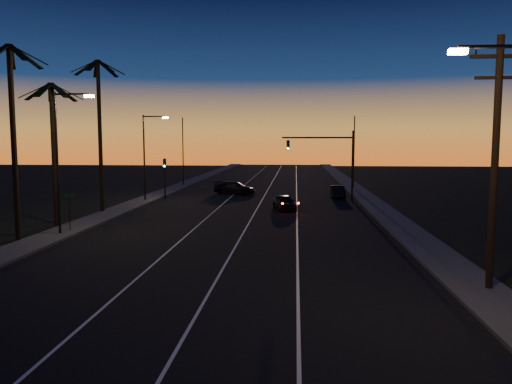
# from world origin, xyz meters

# --- Properties ---
(road) EXTENTS (20.00, 170.00, 0.01)m
(road) POSITION_xyz_m (0.00, 30.00, 0.01)
(road) COLOR black
(road) RESTS_ON ground
(sidewalk_left) EXTENTS (2.40, 170.00, 0.16)m
(sidewalk_left) POSITION_xyz_m (-11.20, 30.00, 0.08)
(sidewalk_left) COLOR #353533
(sidewalk_left) RESTS_ON ground
(sidewalk_right) EXTENTS (2.40, 170.00, 0.16)m
(sidewalk_right) POSITION_xyz_m (11.20, 30.00, 0.08)
(sidewalk_right) COLOR #353533
(sidewalk_right) RESTS_ON ground
(lane_stripe_left) EXTENTS (0.12, 160.00, 0.01)m
(lane_stripe_left) POSITION_xyz_m (-3.00, 30.00, 0.02)
(lane_stripe_left) COLOR silver
(lane_stripe_left) RESTS_ON road
(lane_stripe_mid) EXTENTS (0.12, 160.00, 0.01)m
(lane_stripe_mid) POSITION_xyz_m (0.50, 30.00, 0.02)
(lane_stripe_mid) COLOR silver
(lane_stripe_mid) RESTS_ON road
(lane_stripe_right) EXTENTS (0.12, 160.00, 0.01)m
(lane_stripe_right) POSITION_xyz_m (4.00, 30.00, 0.02)
(lane_stripe_right) COLOR silver
(lane_stripe_right) RESTS_ON road
(palm_near) EXTENTS (4.25, 4.16, 11.53)m
(palm_near) POSITION_xyz_m (-12.60, 18.00, 7.07)
(palm_near) COLOR black
(palm_near) RESTS_ON ground
(palm_mid) EXTENTS (4.25, 4.16, 10.03)m
(palm_mid) POSITION_xyz_m (-13.20, 24.00, 6.25)
(palm_mid) COLOR black
(palm_mid) RESTS_ON ground
(palm_far) EXTENTS (4.25, 4.16, 12.53)m
(palm_far) POSITION_xyz_m (-12.20, 30.00, 7.61)
(palm_far) COLOR black
(palm_far) RESTS_ON ground
(streetlight_left_near) EXTENTS (2.55, 0.26, 9.00)m
(streetlight_left_near) POSITION_xyz_m (-10.70, 20.00, 5.32)
(streetlight_left_near) COLOR black
(streetlight_left_near) RESTS_ON ground
(streetlight_left_far) EXTENTS (2.55, 0.26, 8.50)m
(streetlight_left_far) POSITION_xyz_m (-10.69, 38.00, 5.06)
(streetlight_left_far) COLOR black
(streetlight_left_far) RESTS_ON ground
(street_sign) EXTENTS (0.70, 0.06, 2.60)m
(street_sign) POSITION_xyz_m (-10.80, 21.00, 1.66)
(street_sign) COLOR black
(street_sign) RESTS_ON ground
(utility_pole) EXTENTS (2.20, 0.28, 10.00)m
(utility_pole) POSITION_xyz_m (11.60, 10.00, 5.32)
(utility_pole) COLOR black
(utility_pole) RESTS_ON ground
(signal_mast) EXTENTS (7.10, 0.41, 7.00)m
(signal_mast) POSITION_xyz_m (7.14, 39.99, 4.78)
(signal_mast) COLOR black
(signal_mast) RESTS_ON ground
(signal_post) EXTENTS (0.28, 0.37, 4.20)m
(signal_post) POSITION_xyz_m (-9.50, 39.98, 2.89)
(signal_post) COLOR black
(signal_post) RESTS_ON ground
(far_pole_left) EXTENTS (0.14, 0.14, 9.00)m
(far_pole_left) POSITION_xyz_m (-11.00, 55.00, 4.50)
(far_pole_left) COLOR black
(far_pole_left) RESTS_ON ground
(far_pole_right) EXTENTS (0.14, 0.14, 9.00)m
(far_pole_right) POSITION_xyz_m (11.00, 52.00, 4.50)
(far_pole_right) COLOR black
(far_pole_right) RESTS_ON ground
(lead_car) EXTENTS (2.51, 4.59, 1.33)m
(lead_car) POSITION_xyz_m (2.92, 32.82, 0.68)
(lead_car) COLOR black
(lead_car) RESTS_ON road
(right_car) EXTENTS (1.41, 3.95, 1.30)m
(right_car) POSITION_xyz_m (8.28, 42.28, 0.66)
(right_car) COLOR black
(right_car) RESTS_ON road
(cross_car) EXTENTS (5.22, 3.48, 1.41)m
(cross_car) POSITION_xyz_m (-2.96, 45.37, 0.71)
(cross_car) COLOR black
(cross_car) RESTS_ON road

